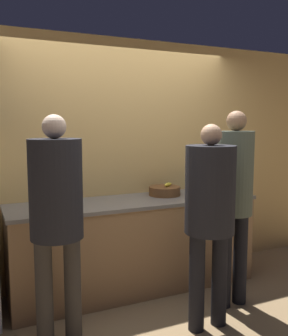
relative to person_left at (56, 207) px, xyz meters
The scene contains 11 objects.
ground_plane 1.46m from the person_left, 18.14° to the left, with size 14.00×14.00×0.00m, color #8C704C.
wall_back 1.42m from the person_left, 48.47° to the left, with size 5.20×0.06×2.60m.
counter 1.32m from the person_left, 37.06° to the left, with size 2.53×0.72×0.93m.
person_left is the anchor object (origin of this frame).
person_center 1.21m from the person_left, 12.73° to the right, with size 0.41×0.41×1.70m.
person_right 1.62m from the person_left, ahead, with size 0.33×0.33×1.82m.
fruit_bowl 1.53m from the person_left, 30.53° to the left, with size 0.34×0.34×0.13m.
utensil_crock 0.92m from the person_left, 73.59° to the left, with size 0.09×0.09×0.27m.
bottle_green 2.09m from the person_left, 27.26° to the left, with size 0.06×0.06×0.22m.
bottle_clear 2.01m from the person_left, 15.41° to the left, with size 0.05×0.05×0.22m.
cup_blue 2.22m from the person_left, 24.47° to the left, with size 0.09×0.09×0.08m.
Camera 1 is at (-1.46, -3.06, 1.71)m, focal length 40.00 mm.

